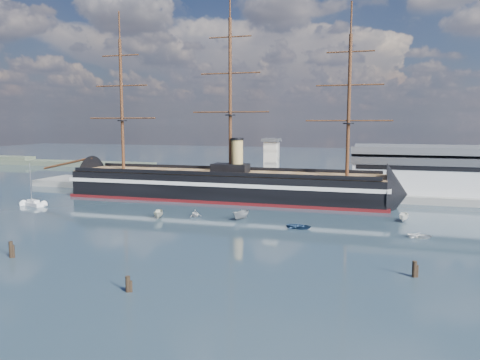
% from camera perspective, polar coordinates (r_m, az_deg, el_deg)
% --- Properties ---
extents(ground, '(600.00, 600.00, 0.00)m').
position_cam_1_polar(ground, '(111.79, -1.62, -4.19)').
color(ground, '#213442').
rests_on(ground, ground).
extents(quay, '(180.00, 18.00, 2.00)m').
position_cam_1_polar(quay, '(143.72, 6.81, -1.71)').
color(quay, slate).
rests_on(quay, ground).
extents(warehouse, '(63.00, 21.00, 11.60)m').
position_cam_1_polar(warehouse, '(146.17, 26.00, 0.92)').
color(warehouse, '#B7BABC').
rests_on(warehouse, ground).
extents(quay_tower, '(5.00, 5.00, 15.00)m').
position_cam_1_polar(quay_tower, '(141.07, 3.85, 2.15)').
color(quay_tower, silver).
rests_on(quay_tower, ground).
extents(shoreline, '(120.00, 10.00, 4.00)m').
position_cam_1_polar(shoreline, '(265.38, -24.04, 2.06)').
color(shoreline, '#3F4C38').
rests_on(shoreline, ground).
extents(warship, '(112.98, 17.42, 53.94)m').
position_cam_1_polar(warship, '(132.83, -2.70, -0.63)').
color(warship, black).
rests_on(warship, ground).
extents(sailboat, '(7.27, 4.35, 11.19)m').
position_cam_1_polar(sailboat, '(134.10, -23.89, -2.60)').
color(sailboat, silver).
rests_on(sailboat, ground).
extents(motorboat_a, '(6.14, 3.87, 2.31)m').
position_cam_1_polar(motorboat_a, '(108.52, -9.88, -4.64)').
color(motorboat_a, beige).
rests_on(motorboat_a, ground).
extents(motorboat_b, '(1.43, 3.24, 1.49)m').
position_cam_1_polar(motorboat_b, '(97.68, 7.19, -5.90)').
color(motorboat_b, navy).
rests_on(motorboat_b, ground).
extents(motorboat_c, '(6.68, 4.02, 2.51)m').
position_cam_1_polar(motorboat_c, '(105.88, 0.12, -4.82)').
color(motorboat_c, gray).
rests_on(motorboat_c, ground).
extents(motorboat_d, '(5.03, 5.30, 1.87)m').
position_cam_1_polar(motorboat_d, '(109.11, -5.46, -4.50)').
color(motorboat_d, white).
rests_on(motorboat_d, ground).
extents(motorboat_e, '(1.26, 2.78, 1.26)m').
position_cam_1_polar(motorboat_e, '(95.56, 21.04, -6.61)').
color(motorboat_e, white).
rests_on(motorboat_e, ground).
extents(motorboat_f, '(5.78, 2.81, 2.22)m').
position_cam_1_polar(motorboat_f, '(109.92, 19.32, -4.78)').
color(motorboat_f, white).
rests_on(motorboat_f, ground).
extents(piling_near_left, '(0.64, 0.64, 3.40)m').
position_cam_1_polar(piling_near_left, '(85.31, -26.09, -8.49)').
color(piling_near_left, black).
rests_on(piling_near_left, ground).
extents(piling_near_mid, '(0.64, 0.64, 2.79)m').
position_cam_1_polar(piling_near_mid, '(63.86, -13.49, -13.11)').
color(piling_near_mid, black).
rests_on(piling_near_mid, ground).
extents(piling_far_right, '(0.64, 0.64, 3.04)m').
position_cam_1_polar(piling_far_right, '(72.02, 20.45, -11.03)').
color(piling_far_right, black).
rests_on(piling_far_right, ground).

